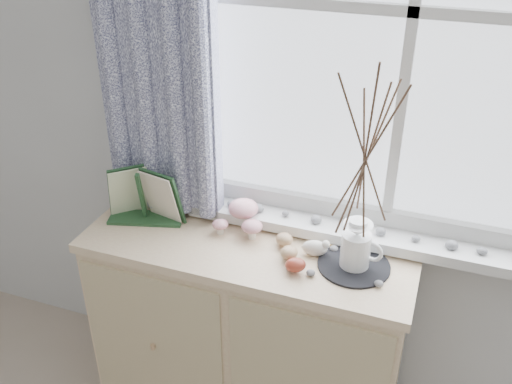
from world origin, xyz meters
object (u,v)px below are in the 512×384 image
at_px(sideboard, 248,333).
at_px(botanical_book, 140,198).
at_px(twig_pitcher, 366,152).
at_px(toadstool_cluster, 243,215).

xyz_separation_m(sideboard, botanical_book, (-0.42, -0.01, 0.54)).
bearing_deg(twig_pitcher, sideboard, -166.93).
bearing_deg(botanical_book, sideboard, -14.56).
height_order(botanical_book, toadstool_cluster, botanical_book).
distance_m(botanical_book, twig_pitcher, 0.86).
distance_m(botanical_book, toadstool_cluster, 0.39).
bearing_deg(twig_pitcher, toadstool_cluster, -178.59).
bearing_deg(sideboard, toadstool_cluster, 119.56).
xyz_separation_m(sideboard, twig_pitcher, (0.38, 0.00, 0.85)).
bearing_deg(toadstool_cluster, botanical_book, -165.35).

